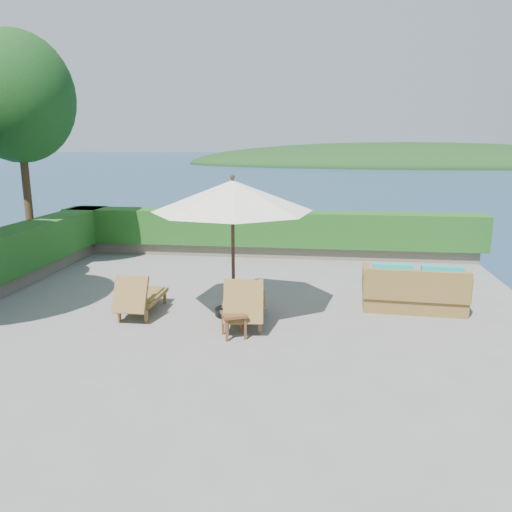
# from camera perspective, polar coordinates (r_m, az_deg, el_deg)

# --- Properties ---
(ground) EXTENTS (12.00, 12.00, 0.00)m
(ground) POSITION_cam_1_polar(r_m,az_deg,el_deg) (9.61, -2.41, -7.41)
(ground) COLOR slate
(ground) RESTS_ON ground
(foundation) EXTENTS (12.00, 12.00, 3.00)m
(foundation) POSITION_cam_1_polar(r_m,az_deg,el_deg) (10.25, -2.33, -15.57)
(foundation) COLOR #575045
(foundation) RESTS_ON ocean
(ocean) EXTENTS (600.00, 600.00, 0.00)m
(ocean) POSITION_cam_1_polar(r_m,az_deg,el_deg) (11.02, -2.25, -22.21)
(ocean) COLOR #18364C
(ocean) RESTS_ON ground
(offshore_island) EXTENTS (126.00, 57.60, 12.60)m
(offshore_island) POSITION_cam_1_polar(r_m,az_deg,el_deg) (150.84, 16.63, 9.98)
(offshore_island) COLOR black
(offshore_island) RESTS_ON ocean
(planter_wall_far) EXTENTS (12.00, 0.60, 0.36)m
(planter_wall_far) POSITION_cam_1_polar(r_m,az_deg,el_deg) (14.90, 1.25, 0.68)
(planter_wall_far) COLOR #72695B
(planter_wall_far) RESTS_ON ground
(hedge_far) EXTENTS (12.40, 0.90, 1.00)m
(hedge_far) POSITION_cam_1_polar(r_m,az_deg,el_deg) (14.77, 1.26, 3.22)
(hedge_far) COLOR #154513
(hedge_far) RESTS_ON planter_wall_far
(tree_far) EXTENTS (2.80, 2.80, 6.03)m
(tree_far) POSITION_cam_1_polar(r_m,az_deg,el_deg) (14.29, -25.61, 15.99)
(tree_far) COLOR #403018
(tree_far) RESTS_ON ground
(patio_umbrella) EXTENTS (3.64, 3.64, 2.75)m
(patio_umbrella) POSITION_cam_1_polar(r_m,az_deg,el_deg) (9.43, -2.70, 6.72)
(patio_umbrella) COLOR black
(patio_umbrella) RESTS_ON ground
(lounge_left) EXTENTS (0.71, 1.54, 0.89)m
(lounge_left) POSITION_cam_1_polar(r_m,az_deg,el_deg) (10.10, -13.12, -4.51)
(lounge_left) COLOR brown
(lounge_left) RESTS_ON ground
(lounge_right) EXTENTS (0.89, 1.77, 0.98)m
(lounge_right) POSITION_cam_1_polar(r_m,az_deg,el_deg) (9.32, -1.32, -5.40)
(lounge_right) COLOR brown
(lounge_right) RESTS_ON ground
(side_table) EXTENTS (0.54, 0.54, 0.44)m
(side_table) POSITION_cam_1_polar(r_m,az_deg,el_deg) (8.73, -2.54, -7.01)
(side_table) COLOR brown
(side_table) RESTS_ON ground
(wicker_loveseat) EXTENTS (2.10, 1.16, 1.00)m
(wicker_loveseat) POSITION_cam_1_polar(r_m,az_deg,el_deg) (10.62, 17.57, -3.83)
(wicker_loveseat) COLOR brown
(wicker_loveseat) RESTS_ON ground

